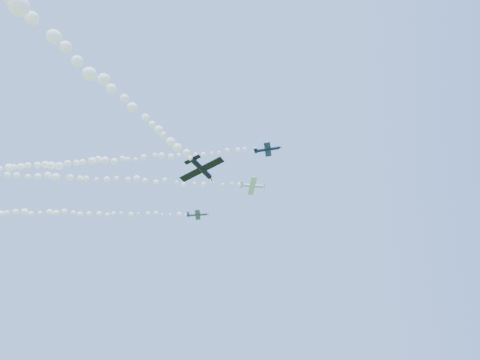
% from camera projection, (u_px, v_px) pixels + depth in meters
% --- Properties ---
extents(plane_white, '(7.15, 7.36, 2.38)m').
position_uv_depth(plane_white, '(252.00, 186.00, 107.15)').
color(plane_white, silver).
extents(smoke_trail_white, '(77.48, 24.91, 3.01)m').
position_uv_depth(smoke_trail_white, '(88.00, 178.00, 102.33)').
color(smoke_trail_white, white).
extents(plane_navy, '(7.14, 7.38, 1.97)m').
position_uv_depth(plane_navy, '(268.00, 149.00, 96.27)').
color(plane_navy, '#0C1A38').
extents(smoke_trail_navy, '(77.31, 5.32, 2.78)m').
position_uv_depth(smoke_trail_navy, '(106.00, 161.00, 100.91)').
color(smoke_trail_navy, white).
extents(plane_grey, '(6.55, 6.95, 1.82)m').
position_uv_depth(plane_grey, '(198.00, 215.00, 113.96)').
color(plane_grey, '#3C4757').
extents(smoke_trail_grey, '(72.58, 18.24, 3.01)m').
position_uv_depth(smoke_trail_grey, '(57.00, 213.00, 111.81)').
color(smoke_trail_grey, white).
extents(plane_black, '(8.28, 8.07, 3.04)m').
position_uv_depth(plane_black, '(202.00, 169.00, 71.65)').
color(plane_black, black).
extents(smoke_trail_black, '(17.95, 66.40, 3.24)m').
position_uv_depth(smoke_trail_black, '(36.00, 20.00, 41.33)').
color(smoke_trail_black, white).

